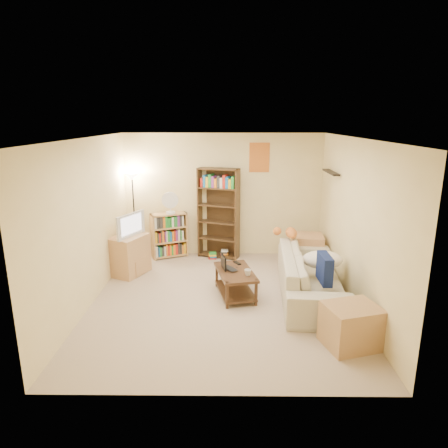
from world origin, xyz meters
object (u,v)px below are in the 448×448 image
at_px(end_cabinet, 351,326).
at_px(television, 127,225).
at_px(laptop, 232,268).
at_px(side_table, 308,251).
at_px(tabby_cat, 289,233).
at_px(desk_fan, 170,202).
at_px(mug, 248,273).
at_px(sofa, 311,275).
at_px(coffee_table, 235,280).
at_px(short_bookshelf, 169,235).
at_px(tv_stand, 129,255).
at_px(tall_bookshelf, 218,211).
at_px(floor_lamp, 133,191).

bearing_deg(end_cabinet, television, 144.57).
bearing_deg(laptop, side_table, -83.76).
distance_m(tabby_cat, desk_fan, 2.44).
bearing_deg(end_cabinet, mug, 134.56).
height_order(sofa, coffee_table, sofa).
distance_m(coffee_table, short_bookshelf, 2.30).
distance_m(laptop, tv_stand, 2.05).
relative_size(sofa, television, 3.43).
height_order(laptop, tall_bookshelf, tall_bookshelf).
bearing_deg(desk_fan, coffee_table, -55.09).
height_order(short_bookshelf, side_table, short_bookshelf).
relative_size(mug, tall_bookshelf, 0.07).
xyz_separation_m(tabby_cat, tall_bookshelf, (-1.28, 0.92, 0.18)).
relative_size(floor_lamp, side_table, 2.78).
xyz_separation_m(television, floor_lamp, (-0.10, 0.95, 0.45)).
distance_m(tv_stand, desk_fan, 1.36).
bearing_deg(coffee_table, sofa, -11.84).
distance_m(laptop, side_table, 1.94).
distance_m(sofa, coffee_table, 1.21).
height_order(tv_stand, short_bookshelf, short_bookshelf).
bearing_deg(tall_bookshelf, mug, -57.65).
height_order(coffee_table, side_table, side_table).
height_order(tabby_cat, side_table, tabby_cat).
height_order(coffee_table, short_bookshelf, short_bookshelf).
bearing_deg(tall_bookshelf, coffee_table, -61.73).
xyz_separation_m(coffee_table, floor_lamp, (-2.02, 1.88, 1.11)).
xyz_separation_m(desk_fan, floor_lamp, (-0.75, 0.05, 0.23)).
height_order(tv_stand, side_table, tv_stand).
bearing_deg(television, short_bookshelf, -7.30).
bearing_deg(desk_fan, short_bookshelf, 138.73).
bearing_deg(television, end_cabinet, -100.51).
distance_m(tabby_cat, floor_lamp, 3.19).
bearing_deg(floor_lamp, side_table, -8.80).
distance_m(tabby_cat, tv_stand, 2.92).
height_order(laptop, floor_lamp, floor_lamp).
relative_size(laptop, mug, 2.99).
relative_size(sofa, mug, 19.57).
relative_size(laptop, short_bookshelf, 0.41).
bearing_deg(mug, desk_fan, 125.82).
relative_size(laptop, tv_stand, 0.52).
bearing_deg(short_bookshelf, laptop, -78.81).
distance_m(coffee_table, tall_bookshelf, 2.02).
relative_size(tabby_cat, floor_lamp, 0.32).
relative_size(coffee_table, side_table, 1.67).
bearing_deg(tabby_cat, side_table, 41.96).
relative_size(laptop, television, 0.52).
distance_m(tabby_cat, coffee_table, 1.45).
xyz_separation_m(sofa, tall_bookshelf, (-1.52, 1.86, 0.62)).
distance_m(laptop, mug, 0.37).
distance_m(sofa, tv_stand, 3.26).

